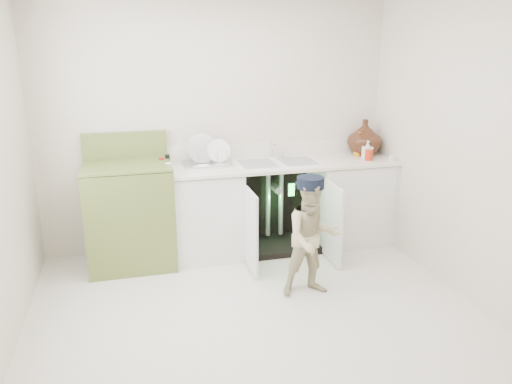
# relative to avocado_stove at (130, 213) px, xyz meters

# --- Properties ---
(ground) EXTENTS (3.50, 3.50, 0.00)m
(ground) POSITION_rel_avocado_stove_xyz_m (0.91, -1.18, -0.51)
(ground) COLOR #BCB4A5
(ground) RESTS_ON ground
(room_shell) EXTENTS (6.00, 5.50, 1.26)m
(room_shell) POSITION_rel_avocado_stove_xyz_m (0.91, -1.18, 0.74)
(room_shell) COLOR beige
(room_shell) RESTS_ON ground
(counter_run) EXTENTS (2.44, 1.02, 1.27)m
(counter_run) POSITION_rel_avocado_stove_xyz_m (1.50, 0.03, -0.02)
(counter_run) COLOR white
(counter_run) RESTS_ON ground
(avocado_stove) EXTENTS (0.79, 0.65, 1.23)m
(avocado_stove) POSITION_rel_avocado_stove_xyz_m (0.00, 0.00, 0.00)
(avocado_stove) COLOR olive
(avocado_stove) RESTS_ON ground
(repair_worker) EXTENTS (0.50, 0.88, 1.02)m
(repair_worker) POSITION_rel_avocado_stove_xyz_m (1.45, -1.00, 0.01)
(repair_worker) COLOR tan
(repair_worker) RESTS_ON ground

